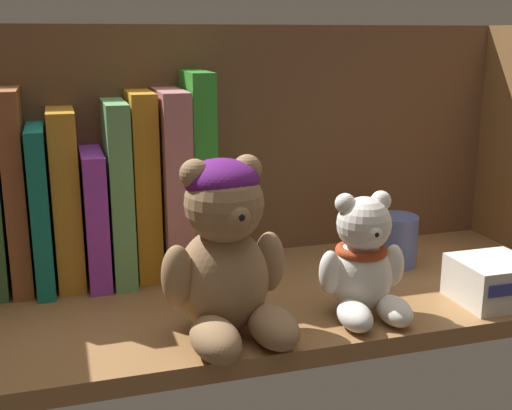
% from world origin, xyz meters
% --- Properties ---
extents(shelf_board, '(0.76, 0.30, 0.02)m').
position_xyz_m(shelf_board, '(0.00, 0.00, 0.01)').
color(shelf_board, olive).
rests_on(shelf_board, ground).
extents(shelf_back_panel, '(0.79, 0.01, 0.32)m').
position_xyz_m(shelf_back_panel, '(0.00, 0.15, 0.16)').
color(shelf_back_panel, brown).
rests_on(shelf_back_panel, ground).
extents(book_3, '(0.02, 0.12, 0.23)m').
position_xyz_m(book_3, '(-0.27, 0.11, 0.14)').
color(book_3, brown).
rests_on(book_3, shelf_board).
extents(book_4, '(0.02, 0.14, 0.19)m').
position_xyz_m(book_4, '(-0.24, 0.11, 0.12)').
color(book_4, '#14776B').
rests_on(book_4, shelf_board).
extents(book_5, '(0.03, 0.11, 0.21)m').
position_xyz_m(book_5, '(-0.21, 0.11, 0.12)').
color(book_5, '#C28427').
rests_on(book_5, shelf_board).
extents(book_6, '(0.03, 0.14, 0.16)m').
position_xyz_m(book_6, '(-0.18, 0.11, 0.10)').
color(book_6, purple).
rests_on(book_6, shelf_board).
extents(book_7, '(0.03, 0.13, 0.22)m').
position_xyz_m(book_7, '(-0.15, 0.11, 0.13)').
color(book_7, '#61A160').
rests_on(book_7, shelf_board).
extents(book_8, '(0.03, 0.10, 0.23)m').
position_xyz_m(book_8, '(-0.12, 0.11, 0.13)').
color(book_8, '#C2811F').
rests_on(book_8, shelf_board).
extents(book_9, '(0.03, 0.14, 0.23)m').
position_xyz_m(book_9, '(-0.09, 0.11, 0.13)').
color(book_9, '#AE6E6E').
rests_on(book_9, shelf_board).
extents(book_10, '(0.03, 0.11, 0.25)m').
position_xyz_m(book_10, '(-0.05, 0.11, 0.14)').
color(book_10, green).
rests_on(book_10, shelf_board).
extents(teddy_bear_larger, '(0.13, 0.14, 0.18)m').
position_xyz_m(teddy_bear_larger, '(-0.07, -0.09, 0.11)').
color(teddy_bear_larger, '#93704C').
rests_on(teddy_bear_larger, shelf_board).
extents(teddy_bear_smaller, '(0.10, 0.10, 0.13)m').
position_xyz_m(teddy_bear_smaller, '(0.08, -0.09, 0.08)').
color(teddy_bear_smaller, white).
rests_on(teddy_bear_smaller, shelf_board).
extents(pillar_candle, '(0.06, 0.06, 0.07)m').
position_xyz_m(pillar_candle, '(0.19, 0.04, 0.05)').
color(pillar_candle, '#4C5B99').
rests_on(pillar_candle, shelf_board).
extents(small_product_box, '(0.08, 0.08, 0.05)m').
position_xyz_m(small_product_box, '(0.24, -0.10, 0.04)').
color(small_product_box, silver).
rests_on(small_product_box, shelf_board).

